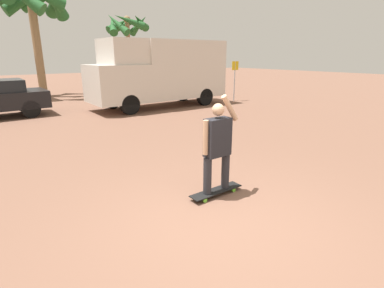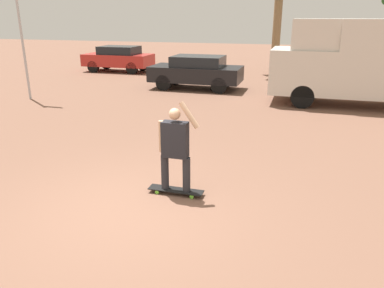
{
  "view_description": "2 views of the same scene",
  "coord_description": "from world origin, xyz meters",
  "views": [
    {
      "loc": [
        -2.67,
        -2.77,
        2.35
      ],
      "look_at": [
        0.48,
        1.42,
        0.79
      ],
      "focal_mm": 28.0,
      "sensor_mm": 36.0,
      "label": 1
    },
    {
      "loc": [
        2.58,
        -5.06,
        3.09
      ],
      "look_at": [
        0.62,
        1.54,
        0.73
      ],
      "focal_mm": 35.0,
      "sensor_mm": 36.0,
      "label": 2
    }
  ],
  "objects": [
    {
      "name": "ground_plane",
      "position": [
        0.0,
        0.0,
        0.0
      ],
      "size": [
        80.0,
        80.0,
        0.0
      ],
      "primitive_type": "plane",
      "color": "brown"
    },
    {
      "name": "skateboard",
      "position": [
        0.53,
        0.78,
        0.07
      ],
      "size": [
        1.02,
        0.24,
        0.09
      ],
      "color": "black",
      "rests_on": "ground_plane"
    },
    {
      "name": "person_skateboarder",
      "position": [
        0.53,
        0.78,
        0.95
      ],
      "size": [
        0.74,
        0.22,
        1.66
      ],
      "color": "#28282D",
      "rests_on": "skateboard"
    },
    {
      "name": "camper_van",
      "position": [
        4.72,
        9.42,
        1.64
      ],
      "size": [
        6.38,
        2.15,
        3.0
      ],
      "color": "black",
      "rests_on": "ground_plane"
    },
    {
      "name": "parked_car_black",
      "position": [
        -1.97,
        10.97,
        0.78
      ],
      "size": [
        3.99,
        1.8,
        1.44
      ],
      "color": "black",
      "rests_on": "ground_plane"
    },
    {
      "name": "parked_car_red",
      "position": [
        -7.82,
        14.96,
        0.78
      ],
      "size": [
        3.92,
        1.75,
        1.45
      ],
      "color": "black",
      "rests_on": "ground_plane"
    },
    {
      "name": "flagpole",
      "position": [
        -7.57,
        7.02,
        3.19
      ],
      "size": [
        0.85,
        0.12,
        5.52
      ],
      "color": "#B7B7BC",
      "rests_on": "ground_plane"
    }
  ]
}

